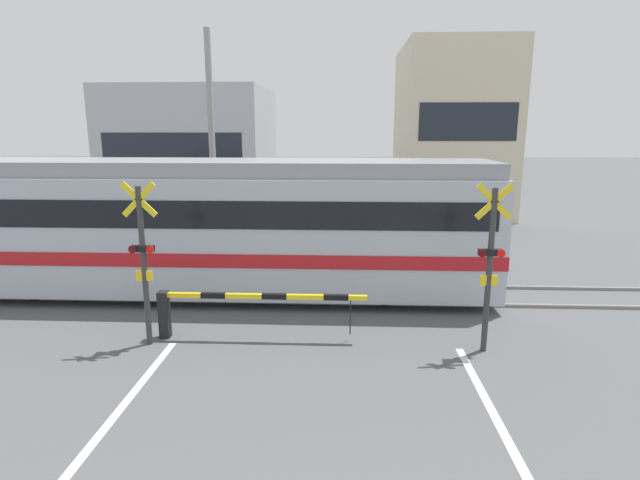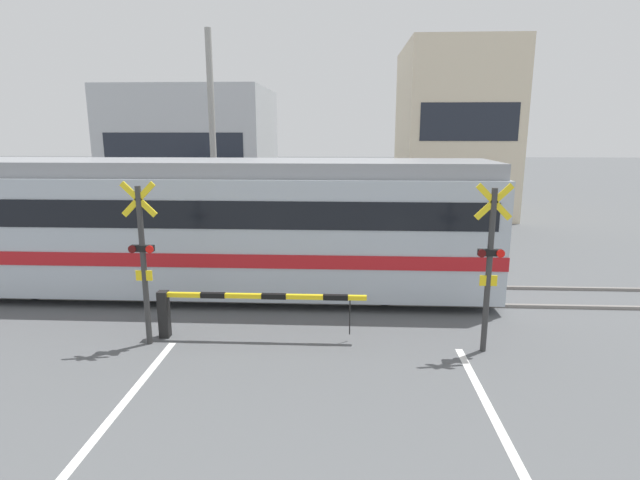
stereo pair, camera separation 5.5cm
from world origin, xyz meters
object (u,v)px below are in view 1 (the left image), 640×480
at_px(crossing_signal_right, 490,261).
at_px(pedestrian, 303,217).
at_px(crossing_barrier_far, 387,245).
at_px(crossing_signal_left, 143,257).
at_px(crossing_barrier_near, 222,305).
at_px(commuter_train, 211,224).

xyz_separation_m(crossing_signal_right, pedestrian, (-4.28, 9.80, -0.87)).
xyz_separation_m(crossing_barrier_far, crossing_signal_right, (1.39, -5.82, 1.06)).
relative_size(crossing_barrier_far, pedestrian, 2.65).
distance_m(crossing_barrier_far, crossing_signal_left, 7.84).
distance_m(crossing_barrier_near, pedestrian, 9.50).
relative_size(crossing_signal_left, pedestrian, 2.03).
distance_m(crossing_signal_left, pedestrian, 10.09).
relative_size(commuter_train, crossing_signal_left, 4.36).
bearing_deg(crossing_signal_right, pedestrian, 113.60).
xyz_separation_m(commuter_train, crossing_signal_right, (6.06, -3.19, -0.05)).
height_order(crossing_barrier_far, pedestrian, pedestrian).
height_order(crossing_barrier_near, pedestrian, pedestrian).
height_order(crossing_barrier_far, crossing_signal_left, crossing_signal_left).
bearing_deg(crossing_signal_left, commuter_train, 81.40).
xyz_separation_m(crossing_barrier_near, crossing_signal_left, (-1.39, -0.34, 1.06)).
height_order(commuter_train, pedestrian, commuter_train).
xyz_separation_m(crossing_barrier_near, crossing_signal_right, (5.15, -0.34, 1.06)).
xyz_separation_m(commuter_train, crossing_signal_left, (-0.48, -3.19, -0.05)).
distance_m(crossing_barrier_far, pedestrian, 4.92).
bearing_deg(crossing_barrier_near, crossing_signal_left, -166.33).
distance_m(commuter_train, crossing_signal_left, 3.23).
bearing_deg(crossing_barrier_far, crossing_barrier_near, -124.44).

